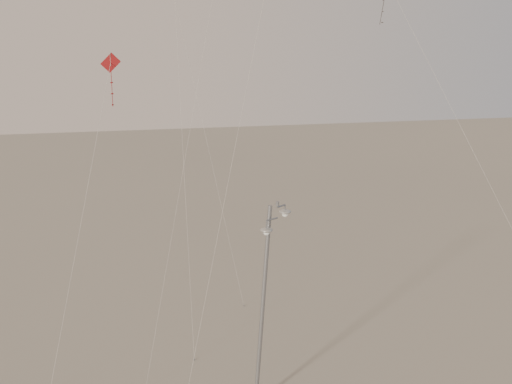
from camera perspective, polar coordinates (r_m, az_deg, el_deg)
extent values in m
cylinder|color=gray|center=(30.34, 0.53, -9.26)|extent=(0.79, 0.18, 8.92)
cylinder|color=gray|center=(28.98, 1.73, -0.94)|extent=(0.14, 0.14, 0.18)
cylinder|color=gray|center=(29.21, 2.03, -1.13)|extent=(0.44, 0.36, 0.07)
cylinder|color=gray|center=(29.44, 2.33, -1.31)|extent=(0.06, 0.06, 0.30)
ellipsoid|color=#ABACA7|center=(29.48, 2.33, -1.59)|extent=(0.52, 0.52, 0.18)
cylinder|color=gray|center=(28.94, 1.29, -2.19)|extent=(0.56, 0.35, 0.07)
cylinder|color=gray|center=(28.81, 0.84, -2.68)|extent=(0.06, 0.06, 0.40)
ellipsoid|color=#ABACA7|center=(28.87, 0.84, -3.06)|extent=(0.52, 0.52, 0.18)
cylinder|color=beige|center=(28.70, -1.74, 3.34)|extent=(5.31, 3.41, 22.19)
cylinder|color=gray|center=(35.91, -4.96, -13.20)|extent=(0.06, 0.06, 0.10)
cube|color=maroon|center=(26.52, -11.56, 10.10)|extent=(0.73, 0.22, 0.74)
cylinder|color=maroon|center=(26.75, -11.45, 8.06)|extent=(0.03, 0.20, 1.28)
cylinder|color=beige|center=(23.75, -15.01, -8.93)|extent=(3.73, 9.19, 14.73)
cylinder|color=#322C2A|center=(33.56, 10.11, 14.36)|extent=(0.24, 0.07, 1.53)
cylinder|color=beige|center=(32.83, 18.41, 0.13)|extent=(7.62, 7.52, 17.85)
cylinder|color=beige|center=(40.72, -6.11, 13.41)|extent=(5.96, 5.74, 31.96)
cylinder|color=gray|center=(41.74, -0.99, -9.07)|extent=(0.06, 0.06, 0.10)
cylinder|color=beige|center=(35.63, -4.68, 8.62)|extent=(6.85, 11.58, 26.12)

